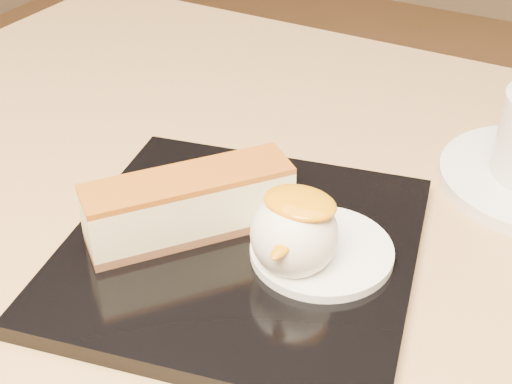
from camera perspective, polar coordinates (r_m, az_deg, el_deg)
The scene contains 6 objects.
dessert_plate at distance 0.46m, azimuth -1.22°, elevation -4.70°, with size 0.22×0.22×0.01m, color black.
cheesecake at distance 0.46m, azimuth -5.36°, elevation -1.00°, with size 0.11×0.13×0.04m.
cream_smear at distance 0.45m, azimuth 5.28°, elevation -4.71°, with size 0.09×0.09×0.01m, color white.
ice_cream_scoop at distance 0.42m, azimuth 3.07°, elevation -3.38°, with size 0.05×0.05×0.05m, color white.
mango_sauce at distance 0.41m, azimuth 3.54°, elevation -0.86°, with size 0.04×0.03×0.01m, color orange.
mint_sprig at distance 0.47m, azimuth 3.39°, elevation -1.55°, with size 0.04×0.03×0.00m.
Camera 1 is at (0.22, -0.29, 1.02)m, focal length 50.00 mm.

